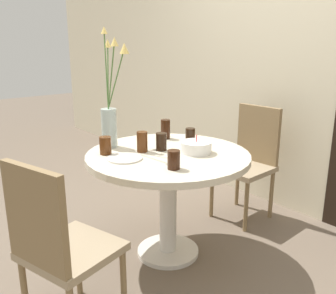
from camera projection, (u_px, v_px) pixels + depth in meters
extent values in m
plane|color=#6B5B4C|center=(168.00, 253.00, 2.56)|extent=(16.00, 16.00, 0.00)
cube|color=beige|center=(292.00, 54.00, 2.99)|extent=(8.00, 0.05, 2.60)
cylinder|color=beige|center=(168.00, 156.00, 2.37)|extent=(1.04, 1.04, 0.04)
cylinder|color=silver|center=(168.00, 206.00, 2.47)|extent=(0.11, 0.11, 0.64)
cylinder|color=silver|center=(168.00, 251.00, 2.56)|extent=(0.42, 0.42, 0.03)
cube|color=#9E896B|center=(243.00, 168.00, 2.97)|extent=(0.42, 0.42, 0.04)
cube|color=olive|center=(258.00, 134.00, 3.02)|extent=(0.38, 0.06, 0.46)
cylinder|color=olive|center=(212.00, 194.00, 3.04)|extent=(0.03, 0.03, 0.40)
cylinder|color=olive|center=(246.00, 207.00, 2.80)|extent=(0.03, 0.03, 0.40)
cylinder|color=olive|center=(237.00, 183.00, 3.26)|extent=(0.03, 0.03, 0.40)
cylinder|color=olive|center=(271.00, 195.00, 3.02)|extent=(0.03, 0.03, 0.40)
cube|color=#9E896B|center=(72.00, 251.00, 1.81)|extent=(0.49, 0.49, 0.04)
cube|color=olive|center=(35.00, 218.00, 1.60)|extent=(0.38, 0.14, 0.46)
cylinder|color=olive|center=(124.00, 284.00, 1.91)|extent=(0.03, 0.03, 0.40)
cylinder|color=olive|center=(78.00, 263.00, 2.10)|extent=(0.03, 0.03, 0.40)
cylinder|color=white|center=(196.00, 147.00, 2.36)|extent=(0.19, 0.19, 0.07)
cylinder|color=#E54C4C|center=(196.00, 138.00, 2.35)|extent=(0.01, 0.01, 0.04)
cylinder|color=#B2C6C1|center=(109.00, 128.00, 2.47)|extent=(0.10, 0.10, 0.26)
cylinder|color=#4C7538|center=(116.00, 80.00, 2.36)|extent=(0.12, 0.07, 0.39)
cone|color=#EFCC66|center=(124.00, 48.00, 2.28)|extent=(0.06, 0.06, 0.06)
cylinder|color=#4C7538|center=(108.00, 76.00, 2.46)|extent=(0.13, 0.10, 0.41)
cone|color=#EFCC66|center=(108.00, 43.00, 2.48)|extent=(0.05, 0.05, 0.06)
cylinder|color=#4C7538|center=(106.00, 70.00, 2.41)|extent=(0.09, 0.05, 0.49)
cone|color=#EFCC66|center=(104.00, 30.00, 2.39)|extent=(0.04, 0.04, 0.05)
cylinder|color=#4C7538|center=(111.00, 77.00, 2.32)|extent=(0.16, 0.03, 0.43)
cone|color=#EFCC66|center=(114.00, 42.00, 2.20)|extent=(0.05, 0.05, 0.05)
cylinder|color=silver|center=(125.00, 158.00, 2.24)|extent=(0.21, 0.21, 0.01)
cylinder|color=black|center=(190.00, 137.00, 2.52)|extent=(0.06, 0.06, 0.12)
cylinder|color=#33190C|center=(165.00, 129.00, 2.70)|extent=(0.07, 0.07, 0.14)
cylinder|color=#51280F|center=(142.00, 142.00, 2.38)|extent=(0.07, 0.07, 0.13)
cylinder|color=#51280F|center=(105.00, 145.00, 2.33)|extent=(0.07, 0.07, 0.11)
cylinder|color=black|center=(161.00, 142.00, 2.41)|extent=(0.07, 0.07, 0.11)
cylinder|color=#33190C|center=(174.00, 160.00, 2.06)|extent=(0.07, 0.07, 0.11)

